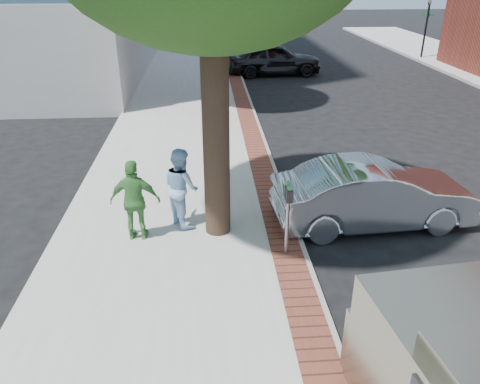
{
  "coord_description": "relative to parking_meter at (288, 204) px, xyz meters",
  "views": [
    {
      "loc": [
        -0.76,
        -6.61,
        5.12
      ],
      "look_at": [
        -0.17,
        1.52,
        1.2
      ],
      "focal_mm": 35.0,
      "sensor_mm": 36.0,
      "label": 1
    }
  ],
  "objects": [
    {
      "name": "ground",
      "position": [
        -0.67,
        -0.93,
        -1.21
      ],
      "size": [
        120.0,
        120.0,
        0.0
      ],
      "primitive_type": "plane",
      "color": "black",
      "rests_on": "ground"
    },
    {
      "name": "sidewalk",
      "position": [
        -2.17,
        7.07,
        -1.13
      ],
      "size": [
        5.0,
        60.0,
        0.15
      ],
      "primitive_type": "cube",
      "color": "#9E9991",
      "rests_on": "ground"
    },
    {
      "name": "brick_strip",
      "position": [
        0.03,
        7.07,
        -1.05
      ],
      "size": [
        0.6,
        60.0,
        0.01
      ],
      "primitive_type": "cube",
      "color": "brown",
      "rests_on": "sidewalk"
    },
    {
      "name": "curb",
      "position": [
        0.38,
        7.07,
        -1.13
      ],
      "size": [
        0.1,
        60.0,
        0.15
      ],
      "primitive_type": "cube",
      "color": "gray",
      "rests_on": "ground"
    },
    {
      "name": "signal_near",
      "position": [
        0.23,
        21.07,
        1.05
      ],
      "size": [
        0.7,
        0.15,
        3.8
      ],
      "color": "black",
      "rests_on": "ground"
    },
    {
      "name": "signal_far",
      "position": [
        11.83,
        21.07,
        1.05
      ],
      "size": [
        0.7,
        0.15,
        3.8
      ],
      "color": "black",
      "rests_on": "ground"
    },
    {
      "name": "parking_meter",
      "position": [
        0.0,
        0.0,
        0.0
      ],
      "size": [
        0.12,
        0.32,
        1.47
      ],
      "color": "gray",
      "rests_on": "sidewalk"
    },
    {
      "name": "person_gray",
      "position": [
        -1.33,
        1.4,
        -0.26
      ],
      "size": [
        0.64,
        0.7,
        1.6
      ],
      "primitive_type": "imported",
      "rotation": [
        0.0,
        0.0,
        -0.98
      ],
      "color": "#A1A0A5",
      "rests_on": "sidewalk"
    },
    {
      "name": "person_officer",
      "position": [
        -2.02,
        1.35,
        -0.21
      ],
      "size": [
        0.97,
        1.04,
        1.69
      ],
      "primitive_type": "imported",
      "rotation": [
        0.0,
        0.0,
        2.12
      ],
      "color": "#96C0E9",
      "rests_on": "sidewalk"
    },
    {
      "name": "person_green",
      "position": [
        -2.89,
        0.79,
        -0.22
      ],
      "size": [
        1.0,
        0.46,
        1.68
      ],
      "primitive_type": "imported",
      "rotation": [
        0.0,
        0.0,
        3.09
      ],
      "color": "#478B3F",
      "rests_on": "sidewalk"
    },
    {
      "name": "sedan_silver",
      "position": [
        2.1,
        1.27,
        -0.49
      ],
      "size": [
        4.42,
        1.81,
        1.42
      ],
      "primitive_type": "imported",
      "rotation": [
        0.0,
        0.0,
        1.64
      ],
      "color": "silver",
      "rests_on": "ground"
    },
    {
      "name": "bg_car",
      "position": [
        2.12,
        17.27,
        -0.37
      ],
      "size": [
        5.01,
        2.23,
        1.67
      ],
      "primitive_type": "imported",
      "rotation": [
        0.0,
        0.0,
        1.62
      ],
      "color": "black",
      "rests_on": "ground"
    }
  ]
}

